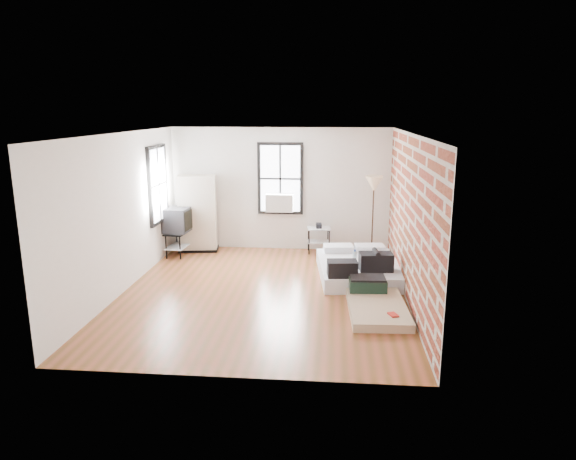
# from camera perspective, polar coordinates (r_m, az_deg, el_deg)

# --- Properties ---
(ground) EXTENTS (6.00, 6.00, 0.00)m
(ground) POSITION_cam_1_polar(r_m,az_deg,el_deg) (9.25, -2.74, -6.92)
(ground) COLOR brown
(ground) RESTS_ON ground
(room_shell) EXTENTS (5.02, 6.02, 2.80)m
(room_shell) POSITION_cam_1_polar(r_m,az_deg,el_deg) (9.13, -1.11, 4.11)
(room_shell) COLOR silver
(room_shell) RESTS_ON ground
(mattress_main) EXTENTS (1.75, 2.24, 0.67)m
(mattress_main) POSITION_cam_1_polar(r_m,az_deg,el_deg) (10.12, 7.94, -4.14)
(mattress_main) COLOR white
(mattress_main) RESTS_ON ground
(mattress_bare) EXTENTS (0.98, 1.76, 0.37)m
(mattress_bare) POSITION_cam_1_polar(r_m,az_deg,el_deg) (8.64, 9.59, -7.80)
(mattress_bare) COLOR tan
(mattress_bare) RESTS_ON ground
(wardrobe) EXTENTS (0.94, 0.62, 1.74)m
(wardrobe) POSITION_cam_1_polar(r_m,az_deg,el_deg) (11.89, -10.03, 1.81)
(wardrobe) COLOR black
(wardrobe) RESTS_ON ground
(side_table) EXTENTS (0.55, 0.46, 0.68)m
(side_table) POSITION_cam_1_polar(r_m,az_deg,el_deg) (11.65, 3.43, -0.32)
(side_table) COLOR black
(side_table) RESTS_ON ground
(floor_lamp) EXTENTS (0.38, 0.38, 1.77)m
(floor_lamp) POSITION_cam_1_polar(r_m,az_deg,el_deg) (11.40, 9.52, 4.69)
(floor_lamp) COLOR black
(floor_lamp) RESTS_ON ground
(tv_stand) EXTENTS (0.58, 0.79, 1.08)m
(tv_stand) POSITION_cam_1_polar(r_m,az_deg,el_deg) (11.60, -12.18, 0.95)
(tv_stand) COLOR black
(tv_stand) RESTS_ON ground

